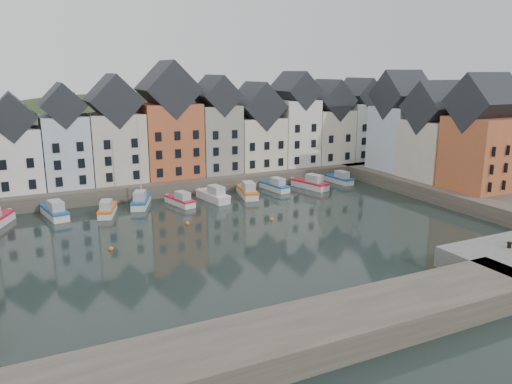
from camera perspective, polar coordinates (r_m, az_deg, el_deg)
ground at (r=55.58m, az=-1.27°, el=-5.43°), size 260.00×260.00×0.00m
far_quay at (r=82.55m, az=-10.06°, el=1.47°), size 90.00×16.00×2.00m
right_quay at (r=79.66m, az=22.66°, el=0.16°), size 14.00×54.00×2.00m
near_wall at (r=33.18m, az=-0.96°, el=-17.60°), size 50.00×6.00×2.00m
hillside at (r=112.00m, az=-13.40°, el=-5.50°), size 153.60×70.40×64.00m
far_terrace at (r=80.31m, az=-7.68°, el=6.92°), size 72.37×8.16×17.78m
right_terrace at (r=80.98m, az=20.02°, el=6.30°), size 8.30×24.25×16.36m
mooring_buoys at (r=58.83m, az=-7.01°, el=-4.28°), size 20.50×5.50×0.50m
boat_b at (r=68.46m, az=-22.00°, el=-2.09°), size 3.20×6.86×2.53m
boat_c at (r=67.53m, az=-16.64°, el=-1.94°), size 3.52×6.12×2.24m
boat_d at (r=70.53m, az=-13.02°, el=-0.94°), size 4.19×6.69×12.25m
boat_e at (r=70.08m, az=-8.64°, el=-0.96°), size 3.05×5.98×2.20m
boat_f at (r=71.81m, az=-4.88°, el=-0.41°), size 3.12×6.84×2.53m
boat_g at (r=73.98m, az=-0.98°, el=0.07°), size 3.46×6.97×2.57m
boat_h at (r=77.87m, az=2.19°, el=0.69°), size 2.69×6.14×2.28m
boat_i at (r=79.52m, az=6.27°, el=0.96°), size 3.68×7.01×2.57m
boat_j at (r=84.16m, az=9.48°, el=1.50°), size 2.34×6.08×2.28m
mooring_bollard at (r=52.79m, az=26.98°, el=-5.39°), size 0.48×0.48×0.56m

